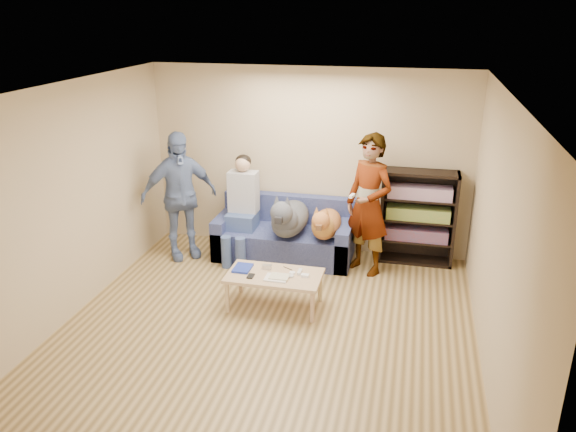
% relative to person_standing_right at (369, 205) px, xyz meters
% --- Properties ---
extents(ground, '(5.00, 5.00, 0.00)m').
position_rel_person_standing_right_xyz_m(ground, '(-0.92, -1.88, -0.93)').
color(ground, brown).
rests_on(ground, ground).
extents(ceiling, '(5.00, 5.00, 0.00)m').
position_rel_person_standing_right_xyz_m(ceiling, '(-0.92, -1.88, 1.67)').
color(ceiling, white).
rests_on(ceiling, ground).
extents(wall_back, '(4.50, 0.00, 4.50)m').
position_rel_person_standing_right_xyz_m(wall_back, '(-0.92, 0.62, 0.37)').
color(wall_back, tan).
rests_on(wall_back, ground).
extents(wall_front, '(4.50, 0.00, 4.50)m').
position_rel_person_standing_right_xyz_m(wall_front, '(-0.92, -4.38, 0.37)').
color(wall_front, tan).
rests_on(wall_front, ground).
extents(wall_left, '(0.00, 5.00, 5.00)m').
position_rel_person_standing_right_xyz_m(wall_left, '(-3.17, -1.88, 0.37)').
color(wall_left, tan).
rests_on(wall_left, ground).
extents(wall_right, '(0.00, 5.00, 5.00)m').
position_rel_person_standing_right_xyz_m(wall_right, '(1.33, -1.88, 0.37)').
color(wall_right, tan).
rests_on(wall_right, ground).
extents(blanket, '(0.45, 0.38, 0.16)m').
position_rel_person_standing_right_xyz_m(blanket, '(-0.45, 0.07, -0.43)').
color(blanket, '#AAAAAF').
rests_on(blanket, sofa).
extents(person_standing_right, '(0.81, 0.75, 1.87)m').
position_rel_person_standing_right_xyz_m(person_standing_right, '(0.00, 0.00, 0.00)').
color(person_standing_right, gray).
rests_on(person_standing_right, ground).
extents(person_standing_left, '(1.10, 1.00, 1.80)m').
position_rel_person_standing_right_xyz_m(person_standing_left, '(-2.58, -0.12, -0.03)').
color(person_standing_left, '#6E7DB0').
rests_on(person_standing_left, ground).
extents(held_controller, '(0.07, 0.13, 0.03)m').
position_rel_person_standing_right_xyz_m(held_controller, '(-0.20, -0.20, 0.17)').
color(held_controller, white).
rests_on(held_controller, person_standing_right).
extents(notebook_blue, '(0.20, 0.26, 0.03)m').
position_rel_person_standing_right_xyz_m(notebook_blue, '(-1.35, -1.17, -0.50)').
color(notebook_blue, '#1B2F99').
rests_on(notebook_blue, coffee_table).
extents(papers, '(0.26, 0.20, 0.02)m').
position_rel_person_standing_right_xyz_m(papers, '(-0.90, -1.32, -0.51)').
color(papers, silver).
rests_on(papers, coffee_table).
extents(magazine, '(0.22, 0.17, 0.01)m').
position_rel_person_standing_right_xyz_m(magazine, '(-0.87, -1.30, -0.49)').
color(magazine, beige).
rests_on(magazine, coffee_table).
extents(camera_silver, '(0.11, 0.06, 0.05)m').
position_rel_person_standing_right_xyz_m(camera_silver, '(-1.07, -1.10, -0.49)').
color(camera_silver, '#B8B7BC').
rests_on(camera_silver, coffee_table).
extents(controller_a, '(0.04, 0.13, 0.03)m').
position_rel_person_standing_right_xyz_m(controller_a, '(-0.67, -1.12, -0.50)').
color(controller_a, silver).
rests_on(controller_a, coffee_table).
extents(controller_b, '(0.09, 0.06, 0.03)m').
position_rel_person_standing_right_xyz_m(controller_b, '(-0.59, -1.20, -0.50)').
color(controller_b, white).
rests_on(controller_b, coffee_table).
extents(headphone_cup_a, '(0.07, 0.07, 0.02)m').
position_rel_person_standing_right_xyz_m(headphone_cup_a, '(-0.75, -1.24, -0.50)').
color(headphone_cup_a, silver).
rests_on(headphone_cup_a, coffee_table).
extents(headphone_cup_b, '(0.07, 0.07, 0.02)m').
position_rel_person_standing_right_xyz_m(headphone_cup_b, '(-0.75, -1.16, -0.50)').
color(headphone_cup_b, white).
rests_on(headphone_cup_b, coffee_table).
extents(pen_orange, '(0.13, 0.06, 0.01)m').
position_rel_person_standing_right_xyz_m(pen_orange, '(-0.97, -1.38, -0.51)').
color(pen_orange, orange).
rests_on(pen_orange, coffee_table).
extents(pen_black, '(0.13, 0.08, 0.01)m').
position_rel_person_standing_right_xyz_m(pen_black, '(-0.83, -1.04, -0.51)').
color(pen_black, black).
rests_on(pen_black, coffee_table).
extents(wallet, '(0.07, 0.12, 0.02)m').
position_rel_person_standing_right_xyz_m(wallet, '(-1.20, -1.34, -0.51)').
color(wallet, black).
rests_on(wallet, coffee_table).
extents(sofa, '(1.90, 0.85, 0.82)m').
position_rel_person_standing_right_xyz_m(sofa, '(-1.17, 0.22, -0.65)').
color(sofa, '#515B93').
rests_on(sofa, ground).
extents(person_seated, '(0.40, 0.73, 1.47)m').
position_rel_person_standing_right_xyz_m(person_seated, '(-1.75, 0.09, -0.16)').
color(person_seated, '#446396').
rests_on(person_seated, sofa).
extents(dog_gray, '(0.48, 1.28, 0.69)m').
position_rel_person_standing_right_xyz_m(dog_gray, '(-1.06, -0.03, -0.26)').
color(dog_gray, '#4A4C54').
rests_on(dog_gray, sofa).
extents(dog_tan, '(0.39, 1.15, 0.56)m').
position_rel_person_standing_right_xyz_m(dog_tan, '(-0.56, -0.01, -0.31)').
color(dog_tan, '#A65332').
rests_on(dog_tan, sofa).
extents(coffee_table, '(1.10, 0.60, 0.42)m').
position_rel_person_standing_right_xyz_m(coffee_table, '(-0.95, -1.22, -0.56)').
color(coffee_table, tan).
rests_on(coffee_table, ground).
extents(bookshelf, '(1.00, 0.34, 1.30)m').
position_rel_person_standing_right_xyz_m(bookshelf, '(0.63, 0.45, -0.25)').
color(bookshelf, black).
rests_on(bookshelf, ground).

